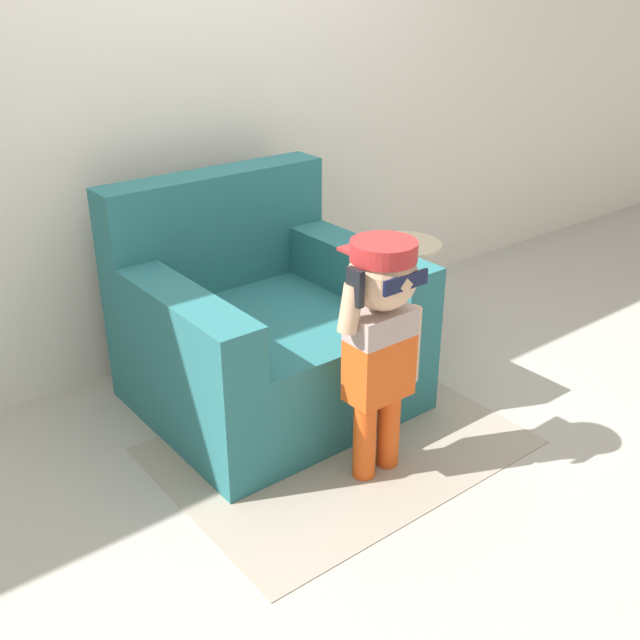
# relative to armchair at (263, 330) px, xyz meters

# --- Properties ---
(ground_plane) EXTENTS (10.00, 10.00, 0.00)m
(ground_plane) POSITION_rel_armchair_xyz_m (0.15, -0.08, -0.34)
(ground_plane) COLOR #ADA89E
(wall_back) EXTENTS (10.00, 0.05, 2.60)m
(wall_back) POSITION_rel_armchair_xyz_m (0.15, 0.65, 0.96)
(wall_back) COLOR silver
(wall_back) RESTS_ON ground_plane
(armchair) EXTENTS (1.07, 1.00, 0.97)m
(armchair) POSITION_rel_armchair_xyz_m (0.00, 0.00, 0.00)
(armchair) COLOR #286B70
(armchair) RESTS_ON ground_plane
(person_child) EXTENTS (0.39, 0.29, 0.94)m
(person_child) POSITION_rel_armchair_xyz_m (0.03, -0.72, 0.29)
(person_child) COLOR #E05119
(person_child) RESTS_ON ground_plane
(side_table) EXTENTS (0.37, 0.37, 0.54)m
(side_table) POSITION_rel_armchair_xyz_m (0.88, 0.04, -0.01)
(side_table) COLOR beige
(side_table) RESTS_ON ground_plane
(rug) EXTENTS (1.40, 1.04, 0.01)m
(rug) POSITION_rel_armchair_xyz_m (0.01, -0.52, -0.33)
(rug) COLOR #9E9384
(rug) RESTS_ON ground_plane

